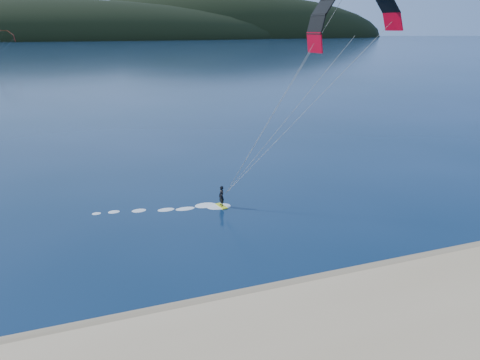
% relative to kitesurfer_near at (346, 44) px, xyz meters
% --- Properties ---
extents(wet_sand, '(220.00, 2.50, 0.10)m').
position_rel_kitesurfer_near_xyz_m(wet_sand, '(-14.46, -9.55, -12.80)').
color(wet_sand, '#907653').
rests_on(wet_sand, ground).
extents(headland, '(1200.00, 310.00, 140.00)m').
position_rel_kitesurfer_near_xyz_m(headland, '(-13.82, 731.23, -12.85)').
color(headland, black).
rests_on(headland, ground).
extents(kitesurfer_near, '(22.94, 7.56, 16.31)m').
position_rel_kitesurfer_near_xyz_m(kitesurfer_near, '(0.00, 0.00, 0.00)').
color(kitesurfer_near, yellow).
rests_on(kitesurfer_near, ground).
extents(kitesurfer_far, '(10.52, 5.04, 11.48)m').
position_rel_kitesurfer_near_xyz_m(kitesurfer_far, '(-38.23, 189.27, -3.36)').
color(kitesurfer_far, yellow).
rests_on(kitesurfer_far, ground).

